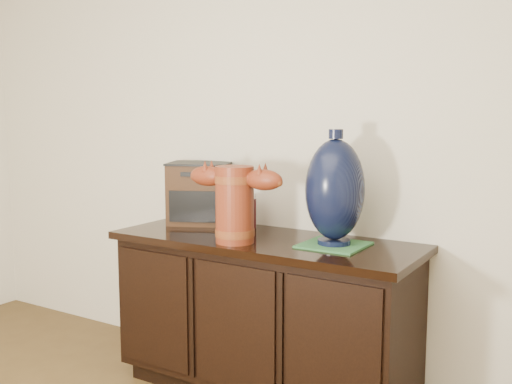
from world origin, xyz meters
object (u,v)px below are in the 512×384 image
Objects in this scene: sideboard at (264,314)px; terracotta_vessel at (235,200)px; tv_radio at (200,193)px; spray_can at (250,211)px; lamp_base at (335,190)px.

terracotta_vessel is (-0.06, -0.15, 0.56)m from sideboard.
terracotta_vessel is 0.52m from tv_radio.
spray_can is (-0.19, 0.18, 0.45)m from sideboard.
spray_can is (0.30, 0.02, -0.07)m from tv_radio.
sideboard is 0.59m from terracotta_vessel.
sideboard is 2.91× the size of lamp_base.
terracotta_vessel reaches higher than spray_can.
sideboard is 3.66× the size of tv_radio.
tv_radio reaches higher than spray_can.
lamp_base is at bearing -15.99° from spray_can.
tv_radio is (-0.49, 0.15, 0.53)m from sideboard.
sideboard is 0.70m from lamp_base.
lamp_base reaches higher than terracotta_vessel.
terracotta_vessel is 1.21× the size of tv_radio.
spray_can is (-0.53, 0.15, -0.16)m from lamp_base.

